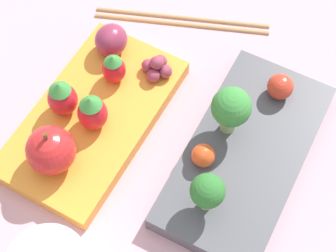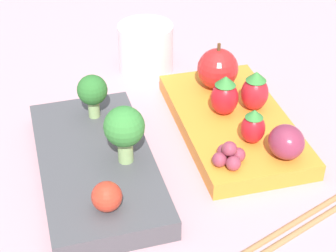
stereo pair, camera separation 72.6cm
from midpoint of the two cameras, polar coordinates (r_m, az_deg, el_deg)
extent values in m
plane|color=#C6939E|center=(0.48, -23.87, -31.65)|extent=(4.00, 4.00, 0.00)
cube|color=#4C4C51|center=(0.45, -13.70, -35.89)|extent=(0.24, 0.13, 0.02)
cube|color=orange|center=(0.51, -33.00, -26.63)|extent=(0.23, 0.14, 0.02)
cylinder|color=#93B770|center=(0.45, -22.90, -42.34)|extent=(0.01, 0.01, 0.02)
sphere|color=#2D702D|center=(0.43, -24.38, -42.91)|extent=(0.03, 0.03, 0.03)
cylinder|color=#93B770|center=(0.43, -16.78, -32.41)|extent=(0.02, 0.02, 0.02)
sphere|color=#388438|center=(0.40, -18.02, -32.56)|extent=(0.04, 0.04, 0.04)
sphere|color=#DB4C1E|center=(0.44, -21.78, -36.62)|extent=(0.02, 0.02, 0.02)
sphere|color=red|center=(0.42, -7.58, -27.66)|extent=(0.03, 0.03, 0.03)
sphere|color=red|center=(0.50, -40.99, -31.21)|extent=(0.05, 0.05, 0.05)
cylinder|color=brown|center=(0.48, -43.21, -30.95)|extent=(0.00, 0.00, 0.01)
ellipsoid|color=red|center=(0.48, -34.93, -27.67)|extent=(0.03, 0.03, 0.04)
cone|color=#388438|center=(0.46, -36.50, -27.39)|extent=(0.02, 0.02, 0.01)
ellipsoid|color=red|center=(0.47, -30.67, -21.70)|extent=(0.03, 0.03, 0.03)
cone|color=#388438|center=(0.46, -31.78, -21.29)|extent=(0.02, 0.02, 0.01)
ellipsoid|color=red|center=(0.50, -37.68, -24.78)|extent=(0.03, 0.03, 0.04)
cone|color=#388438|center=(0.48, -39.25, -24.37)|extent=(0.02, 0.02, 0.01)
ellipsoid|color=#892D47|center=(0.48, -30.05, -17.08)|extent=(0.04, 0.04, 0.03)
sphere|color=#93384C|center=(0.46, -25.37, -23.00)|extent=(0.02, 0.02, 0.02)
sphere|color=#93384C|center=(0.46, -23.59, -22.60)|extent=(0.02, 0.02, 0.02)
sphere|color=#93384C|center=(0.46, -23.92, -20.87)|extent=(0.02, 0.02, 0.02)
sphere|color=#93384C|center=(0.47, -25.67, -21.29)|extent=(0.02, 0.02, 0.02)
sphere|color=#93384C|center=(0.45, -25.17, -21.73)|extent=(0.02, 0.02, 0.02)
cylinder|color=#A37547|center=(0.49, -18.48, -13.25)|extent=(0.06, 0.20, 0.01)
cylinder|color=#A37547|center=(0.49, -18.15, -12.16)|extent=(0.06, 0.20, 0.01)
camera|label=1|loc=(0.36, -142.94, -40.40)|focal=60.00mm
camera|label=2|loc=(0.36, 37.06, 40.40)|focal=60.00mm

